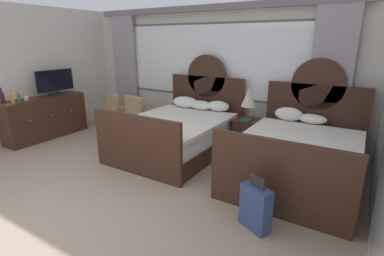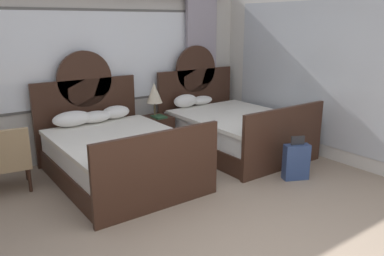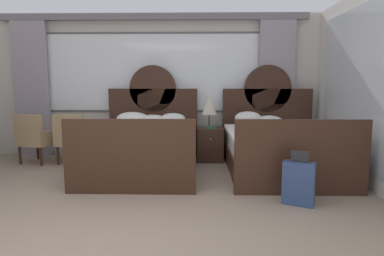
{
  "view_description": "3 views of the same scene",
  "coord_description": "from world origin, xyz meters",
  "px_view_note": "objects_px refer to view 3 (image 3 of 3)",
  "views": [
    {
      "loc": [
        2.88,
        -1.27,
        2.02
      ],
      "look_at": [
        0.67,
        2.33,
        0.72
      ],
      "focal_mm": 26.94,
      "sensor_mm": 36.0,
      "label": 1
    },
    {
      "loc": [
        -2.12,
        -1.8,
        2.17
      ],
      "look_at": [
        0.65,
        2.03,
        0.84
      ],
      "focal_mm": 35.86,
      "sensor_mm": 36.0,
      "label": 2
    },
    {
      "loc": [
        0.89,
        -2.34,
        1.41
      ],
      "look_at": [
        0.78,
        2.4,
        0.77
      ],
      "focal_mm": 31.43,
      "sensor_mm": 36.0,
      "label": 3
    }
  ],
  "objects_px": {
    "bed_near_mirror": "(279,148)",
    "suitcase_on_floor": "(299,183)",
    "table_lamp_on_nightstand": "(209,105)",
    "book_on_nightstand": "(210,127)",
    "armchair_by_window_left": "(73,137)",
    "nightstand_between_beds": "(210,144)",
    "armchair_by_window_centre": "(35,137)",
    "bed_near_window": "(145,147)"
  },
  "relations": [
    {
      "from": "bed_near_window",
      "to": "nightstand_between_beds",
      "type": "distance_m",
      "value": 1.29
    },
    {
      "from": "nightstand_between_beds",
      "to": "armchair_by_window_left",
      "type": "xyz_separation_m",
      "value": [
        -2.4,
        -0.29,
        0.17
      ]
    },
    {
      "from": "bed_near_window",
      "to": "book_on_nightstand",
      "type": "distance_m",
      "value": 1.27
    },
    {
      "from": "bed_near_mirror",
      "to": "armchair_by_window_left",
      "type": "distance_m",
      "value": 3.5
    },
    {
      "from": "armchair_by_window_left",
      "to": "armchair_by_window_centre",
      "type": "bearing_deg",
      "value": 179.87
    },
    {
      "from": "armchair_by_window_centre",
      "to": "table_lamp_on_nightstand",
      "type": "bearing_deg",
      "value": 5.5
    },
    {
      "from": "table_lamp_on_nightstand",
      "to": "armchair_by_window_centre",
      "type": "height_order",
      "value": "table_lamp_on_nightstand"
    },
    {
      "from": "bed_near_mirror",
      "to": "suitcase_on_floor",
      "type": "distance_m",
      "value": 1.5
    },
    {
      "from": "nightstand_between_beds",
      "to": "suitcase_on_floor",
      "type": "bearing_deg",
      "value": -66.77
    },
    {
      "from": "table_lamp_on_nightstand",
      "to": "book_on_nightstand",
      "type": "xyz_separation_m",
      "value": [
        0.02,
        -0.1,
        -0.39
      ]
    },
    {
      "from": "bed_near_mirror",
      "to": "armchair_by_window_centre",
      "type": "height_order",
      "value": "bed_near_mirror"
    },
    {
      "from": "bed_near_mirror",
      "to": "nightstand_between_beds",
      "type": "distance_m",
      "value": 1.3
    },
    {
      "from": "armchair_by_window_left",
      "to": "nightstand_between_beds",
      "type": "bearing_deg",
      "value": 6.78
    },
    {
      "from": "table_lamp_on_nightstand",
      "to": "armchair_by_window_left",
      "type": "distance_m",
      "value": 2.45
    },
    {
      "from": "bed_near_window",
      "to": "nightstand_between_beds",
      "type": "bearing_deg",
      "value": 33.56
    },
    {
      "from": "table_lamp_on_nightstand",
      "to": "suitcase_on_floor",
      "type": "distance_m",
      "value": 2.55
    },
    {
      "from": "bed_near_mirror",
      "to": "suitcase_on_floor",
      "type": "height_order",
      "value": "bed_near_mirror"
    },
    {
      "from": "bed_near_window",
      "to": "armchair_by_window_left",
      "type": "distance_m",
      "value": 1.39
    },
    {
      "from": "bed_near_window",
      "to": "suitcase_on_floor",
      "type": "xyz_separation_m",
      "value": [
        2.03,
        -1.51,
        -0.12
      ]
    },
    {
      "from": "table_lamp_on_nightstand",
      "to": "armchair_by_window_left",
      "type": "xyz_separation_m",
      "value": [
        -2.38,
        -0.29,
        -0.54
      ]
    },
    {
      "from": "book_on_nightstand",
      "to": "armchair_by_window_left",
      "type": "bearing_deg",
      "value": -175.39
    },
    {
      "from": "table_lamp_on_nightstand",
      "to": "book_on_nightstand",
      "type": "bearing_deg",
      "value": -78.26
    },
    {
      "from": "bed_near_window",
      "to": "book_on_nightstand",
      "type": "relative_size",
      "value": 8.73
    },
    {
      "from": "table_lamp_on_nightstand",
      "to": "suitcase_on_floor",
      "type": "height_order",
      "value": "table_lamp_on_nightstand"
    },
    {
      "from": "bed_near_mirror",
      "to": "bed_near_window",
      "type": "bearing_deg",
      "value": 179.61
    },
    {
      "from": "suitcase_on_floor",
      "to": "armchair_by_window_centre",
      "type": "bearing_deg",
      "value": 154.24
    },
    {
      "from": "armchair_by_window_left",
      "to": "table_lamp_on_nightstand",
      "type": "bearing_deg",
      "value": 7.06
    },
    {
      "from": "table_lamp_on_nightstand",
      "to": "armchair_by_window_left",
      "type": "height_order",
      "value": "table_lamp_on_nightstand"
    },
    {
      "from": "nightstand_between_beds",
      "to": "book_on_nightstand",
      "type": "relative_size",
      "value": 2.33
    },
    {
      "from": "bed_near_mirror",
      "to": "book_on_nightstand",
      "type": "height_order",
      "value": "bed_near_mirror"
    },
    {
      "from": "book_on_nightstand",
      "to": "armchair_by_window_left",
      "type": "relative_size",
      "value": 0.3
    },
    {
      "from": "armchair_by_window_left",
      "to": "book_on_nightstand",
      "type": "bearing_deg",
      "value": 4.61
    },
    {
      "from": "bed_near_mirror",
      "to": "table_lamp_on_nightstand",
      "type": "relative_size",
      "value": 3.91
    },
    {
      "from": "bed_near_window",
      "to": "armchair_by_window_left",
      "type": "bearing_deg",
      "value": 161.98
    },
    {
      "from": "bed_near_window",
      "to": "bed_near_mirror",
      "type": "height_order",
      "value": "same"
    },
    {
      "from": "bed_near_mirror",
      "to": "nightstand_between_beds",
      "type": "xyz_separation_m",
      "value": [
        -1.07,
        0.73,
        -0.07
      ]
    },
    {
      "from": "nightstand_between_beds",
      "to": "suitcase_on_floor",
      "type": "xyz_separation_m",
      "value": [
        0.95,
        -2.22,
        -0.04
      ]
    },
    {
      "from": "nightstand_between_beds",
      "to": "armchair_by_window_centre",
      "type": "height_order",
      "value": "armchair_by_window_centre"
    },
    {
      "from": "bed_near_mirror",
      "to": "table_lamp_on_nightstand",
      "type": "xyz_separation_m",
      "value": [
        -1.09,
        0.74,
        0.64
      ]
    },
    {
      "from": "bed_near_window",
      "to": "nightstand_between_beds",
      "type": "height_order",
      "value": "bed_near_window"
    },
    {
      "from": "book_on_nightstand",
      "to": "table_lamp_on_nightstand",
      "type": "bearing_deg",
      "value": 101.74
    },
    {
      "from": "table_lamp_on_nightstand",
      "to": "book_on_nightstand",
      "type": "relative_size",
      "value": 2.23
    }
  ]
}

